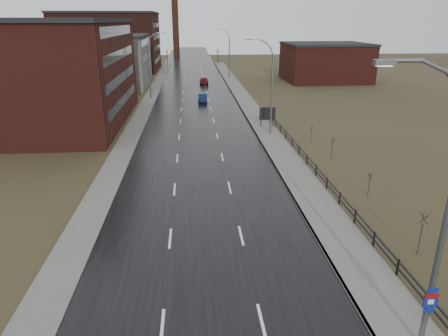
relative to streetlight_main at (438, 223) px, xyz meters
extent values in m
cube|color=black|center=(-8.47, 58.00, -6.03)|extent=(14.00, 300.00, 0.06)
cube|color=#595651|center=(0.13, 33.00, -5.97)|extent=(3.20, 180.00, 0.18)
cube|color=slate|center=(-1.39, 33.00, -5.97)|extent=(0.16, 180.00, 0.18)
cube|color=#595651|center=(-16.67, 58.00, -6.00)|extent=(2.40, 260.00, 0.12)
cube|color=#471914|center=(-29.47, 43.00, 0.44)|extent=(22.00, 28.00, 13.00)
cube|color=black|center=(-29.47, 43.00, 7.19)|extent=(22.44, 28.56, 0.50)
cube|color=black|center=(-18.49, 43.00, -3.06)|extent=(0.06, 22.40, 1.20)
cube|color=black|center=(-18.49, 43.00, -0.06)|extent=(0.06, 22.40, 1.20)
cube|color=black|center=(-18.49, 43.00, 2.94)|extent=(0.06, 22.40, 1.20)
cube|color=black|center=(-18.49, 43.00, 5.94)|extent=(0.06, 22.40, 1.20)
cube|color=slate|center=(-26.47, 76.00, -1.06)|extent=(16.00, 20.00, 10.00)
cube|color=black|center=(-26.47, 76.00, 4.19)|extent=(16.32, 20.40, 0.50)
cube|color=black|center=(-18.49, 76.00, -3.06)|extent=(0.06, 16.00, 1.20)
cube|color=black|center=(-18.49, 76.00, -0.06)|extent=(0.06, 16.00, 1.20)
cube|color=black|center=(-18.49, 76.00, 2.94)|extent=(0.06, 16.00, 1.20)
cube|color=#331611|center=(-31.47, 106.00, 1.44)|extent=(26.00, 24.00, 15.00)
cube|color=black|center=(-31.47, 106.00, 9.19)|extent=(26.52, 24.48, 0.50)
cube|color=black|center=(-18.49, 106.00, -3.06)|extent=(0.06, 19.20, 1.20)
cube|color=black|center=(-18.49, 106.00, -0.06)|extent=(0.06, 19.20, 1.20)
cube|color=black|center=(-18.49, 106.00, 2.94)|extent=(0.06, 19.20, 1.20)
cube|color=black|center=(-18.49, 106.00, 5.94)|extent=(0.06, 19.20, 1.20)
cube|color=#471914|center=(21.83, 80.00, -2.06)|extent=(18.00, 16.00, 8.00)
cube|color=black|center=(21.83, 80.00, 2.19)|extent=(18.36, 16.32, 0.50)
cylinder|color=#331611|center=(-14.47, 148.00, 8.94)|extent=(2.40, 2.40, 30.00)
cylinder|color=slate|center=(0.33, 0.00, -1.06)|extent=(0.24, 0.24, 10.00)
cylinder|color=slate|center=(-1.22, 0.00, 5.76)|extent=(1.12, 0.14, 0.57)
cylinder|color=slate|center=(-2.19, 0.00, 5.95)|extent=(1.15, 0.14, 0.14)
cube|color=slate|center=(-2.94, 0.00, 5.90)|extent=(0.70, 0.28, 0.18)
cube|color=silver|center=(-2.94, 0.00, 5.80)|extent=(0.50, 0.20, 0.04)
cube|color=navy|center=(0.33, -0.12, -3.01)|extent=(0.45, 0.04, 0.22)
cube|color=navy|center=(0.33, -0.12, -3.51)|extent=(0.60, 0.04, 0.65)
cube|color=maroon|center=(0.33, -0.13, -3.28)|extent=(0.60, 0.04, 0.20)
cube|color=navy|center=(0.33, -0.12, -4.01)|extent=(0.45, 0.04, 0.22)
cube|color=silver|center=(0.33, -0.14, -3.56)|extent=(0.26, 0.02, 0.22)
cylinder|color=slate|center=(0.33, 34.00, -1.31)|extent=(0.24, 0.24, 9.50)
cylinder|color=slate|center=(0.16, 34.00, 3.84)|extent=(0.51, 0.14, 0.98)
cylinder|color=slate|center=(-0.32, 34.00, 4.56)|extent=(0.81, 0.14, 0.81)
cylinder|color=slate|center=(-1.03, 34.00, 5.04)|extent=(0.98, 0.14, 0.51)
cylinder|color=slate|center=(-1.87, 34.00, 5.20)|extent=(1.01, 0.14, 0.14)
cube|color=slate|center=(-2.56, 34.00, 5.15)|extent=(0.70, 0.28, 0.18)
cube|color=silver|center=(-2.56, 34.00, 5.05)|extent=(0.50, 0.20, 0.04)
cylinder|color=slate|center=(-16.47, 60.00, -1.31)|extent=(0.24, 0.24, 9.50)
cylinder|color=slate|center=(-16.30, 60.00, 3.84)|extent=(0.51, 0.14, 0.98)
cylinder|color=slate|center=(-15.83, 60.00, 4.56)|extent=(0.81, 0.14, 0.81)
cylinder|color=slate|center=(-15.11, 60.00, 5.04)|extent=(0.98, 0.14, 0.51)
cylinder|color=slate|center=(-14.27, 60.00, 5.20)|extent=(1.01, 0.14, 0.14)
cube|color=slate|center=(-13.59, 60.00, 5.15)|extent=(0.70, 0.28, 0.18)
cube|color=silver|center=(-13.59, 60.00, 5.05)|extent=(0.50, 0.20, 0.04)
cylinder|color=slate|center=(0.33, 88.00, -1.31)|extent=(0.24, 0.24, 9.50)
cylinder|color=slate|center=(0.16, 88.00, 3.84)|extent=(0.51, 0.14, 0.98)
cylinder|color=slate|center=(-0.32, 88.00, 4.56)|extent=(0.81, 0.14, 0.81)
cylinder|color=slate|center=(-1.03, 88.00, 5.04)|extent=(0.98, 0.14, 0.51)
cylinder|color=slate|center=(-1.87, 88.00, 5.20)|extent=(1.01, 0.14, 0.14)
cube|color=slate|center=(-2.56, 88.00, 5.15)|extent=(0.70, 0.28, 0.18)
cube|color=silver|center=(-2.56, 88.00, 5.05)|extent=(0.50, 0.20, 0.04)
cube|color=black|center=(1.83, 2.00, -5.51)|extent=(0.10, 0.10, 1.10)
cube|color=black|center=(1.83, 5.00, -5.51)|extent=(0.10, 0.10, 1.10)
cube|color=black|center=(1.83, 8.00, -5.51)|extent=(0.10, 0.10, 1.10)
cube|color=black|center=(1.83, 11.00, -5.51)|extent=(0.10, 0.10, 1.10)
cube|color=black|center=(1.83, 14.00, -5.51)|extent=(0.10, 0.10, 1.10)
cube|color=black|center=(1.83, 17.00, -5.51)|extent=(0.10, 0.10, 1.10)
cube|color=black|center=(1.83, 20.00, -5.51)|extent=(0.10, 0.10, 1.10)
cube|color=black|center=(1.83, 23.00, -5.51)|extent=(0.10, 0.10, 1.10)
cube|color=black|center=(1.83, 26.00, -5.51)|extent=(0.10, 0.10, 1.10)
cube|color=black|center=(1.83, 29.00, -5.51)|extent=(0.10, 0.10, 1.10)
cube|color=black|center=(1.83, 32.00, -5.51)|extent=(0.10, 0.10, 1.10)
cube|color=black|center=(1.83, 35.00, -5.51)|extent=(0.10, 0.10, 1.10)
cube|color=black|center=(1.83, 38.00, -5.51)|extent=(0.10, 0.10, 1.10)
cube|color=black|center=(1.83, 41.00, -5.51)|extent=(0.10, 0.10, 1.10)
cube|color=black|center=(1.83, 16.50, -5.11)|extent=(0.08, 53.00, 0.10)
cube|color=black|center=(1.83, 16.50, -5.51)|extent=(0.08, 53.00, 0.10)
cylinder|color=#382D23|center=(4.18, 7.05, -5.03)|extent=(0.08, 0.08, 2.07)
cylinder|color=#382D23|center=(4.23, 7.05, -3.68)|extent=(0.04, 0.69, 0.81)
cylinder|color=#382D23|center=(4.20, 7.09, -3.68)|extent=(0.66, 0.26, 0.82)
cylinder|color=#382D23|center=(4.14, 7.08, -3.68)|extent=(0.39, 0.59, 0.83)
cylinder|color=#382D23|center=(4.14, 7.02, -3.68)|extent=(0.39, 0.59, 0.83)
cylinder|color=#382D23|center=(4.20, 7.00, -3.68)|extent=(0.66, 0.26, 0.82)
cylinder|color=#382D23|center=(4.74, 15.51, -5.30)|extent=(0.08, 0.08, 1.51)
cylinder|color=#382D23|center=(4.79, 15.51, -4.32)|extent=(0.04, 0.51, 0.60)
cylinder|color=#382D23|center=(4.75, 15.56, -4.32)|extent=(0.49, 0.20, 0.61)
cylinder|color=#382D23|center=(4.69, 15.54, -4.32)|extent=(0.30, 0.44, 0.62)
cylinder|color=#382D23|center=(4.69, 15.48, -4.32)|extent=(0.30, 0.44, 0.62)
cylinder|color=#382D23|center=(4.75, 15.46, -4.32)|extent=(0.49, 0.20, 0.61)
cylinder|color=#382D23|center=(4.88, 24.71, -5.21)|extent=(0.08, 0.08, 1.70)
cylinder|color=#382D23|center=(4.93, 24.71, -4.10)|extent=(0.04, 0.58, 0.68)
cylinder|color=#382D23|center=(4.90, 24.76, -4.10)|extent=(0.55, 0.22, 0.68)
cylinder|color=#382D23|center=(4.84, 24.74, -4.10)|extent=(0.33, 0.49, 0.69)
cylinder|color=#382D23|center=(4.84, 24.68, -4.10)|extent=(0.33, 0.49, 0.69)
cylinder|color=#382D23|center=(4.90, 24.66, -4.10)|extent=(0.55, 0.22, 0.68)
cylinder|color=#382D23|center=(4.53, 30.89, -5.36)|extent=(0.08, 0.08, 1.41)
cylinder|color=#382D23|center=(4.58, 30.89, -4.44)|extent=(0.04, 0.48, 0.56)
cylinder|color=#382D23|center=(4.55, 30.93, -4.44)|extent=(0.46, 0.19, 0.57)
cylinder|color=#382D23|center=(4.49, 30.92, -4.44)|extent=(0.28, 0.41, 0.58)
cylinder|color=#382D23|center=(4.49, 30.86, -4.44)|extent=(0.28, 0.41, 0.58)
cylinder|color=#382D23|center=(4.55, 30.84, -4.44)|extent=(0.46, 0.19, 0.57)
cube|color=black|center=(-0.17, 37.81, -5.16)|extent=(0.10, 0.10, 1.80)
cube|color=black|center=(1.43, 37.81, -5.16)|extent=(0.10, 0.10, 1.80)
cube|color=silver|center=(0.63, 37.76, -4.18)|extent=(2.01, 0.08, 1.55)
cube|color=black|center=(0.63, 37.71, -4.18)|extent=(2.11, 0.04, 1.65)
cylinder|color=black|center=(-16.47, 118.00, -3.46)|extent=(0.16, 0.16, 5.20)
imported|color=black|center=(-16.47, 118.00, -1.31)|extent=(0.58, 2.73, 1.10)
sphere|color=#FF190C|center=(-16.47, 117.85, -1.01)|extent=(0.18, 0.18, 0.18)
cylinder|color=black|center=(-0.47, 118.00, -3.46)|extent=(0.16, 0.16, 5.20)
imported|color=black|center=(-0.47, 118.00, -1.31)|extent=(0.58, 2.73, 1.10)
sphere|color=#FF190C|center=(-0.47, 117.85, -1.01)|extent=(0.18, 0.18, 0.18)
imported|color=#0C173C|center=(-7.25, 55.56, -5.36)|extent=(1.70, 4.29, 1.39)
imported|color=#550E13|center=(-6.34, 76.23, -5.27)|extent=(1.87, 4.62, 1.57)
camera|label=1|loc=(-9.13, -12.71, 7.16)|focal=32.00mm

